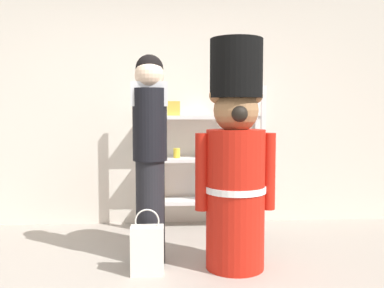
{
  "coord_description": "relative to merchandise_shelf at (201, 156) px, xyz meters",
  "views": [
    {
      "loc": [
        0.07,
        -2.56,
        1.25
      ],
      "look_at": [
        0.3,
        0.79,
        1.0
      ],
      "focal_mm": 38.94,
      "sensor_mm": 36.0,
      "label": 1
    }
  ],
  "objects": [
    {
      "name": "back_wall",
      "position": [
        -0.48,
        0.22,
        0.53
      ],
      "size": [
        6.4,
        0.12,
        2.6
      ],
      "primitive_type": "cube",
      "color": "silver",
      "rests_on": "ground_plane"
    },
    {
      "name": "merchandise_shelf",
      "position": [
        0.0,
        0.0,
        0.0
      ],
      "size": [
        1.37,
        0.35,
        1.54
      ],
      "color": "white",
      "rests_on": "ground_plane"
    },
    {
      "name": "teddy_bear_guard",
      "position": [
        0.16,
        -1.28,
        0.09
      ],
      "size": [
        0.65,
        0.49,
        1.83
      ],
      "color": "red",
      "rests_on": "ground_plane"
    },
    {
      "name": "person_shopper",
      "position": [
        -0.52,
        -1.11,
        0.19
      ],
      "size": [
        0.3,
        0.28,
        1.73
      ],
      "color": "black",
      "rests_on": "ground_plane"
    },
    {
      "name": "shopping_bag",
      "position": [
        -0.54,
        -1.38,
        -0.58
      ],
      "size": [
        0.26,
        0.14,
        0.51
      ],
      "color": "silver",
      "rests_on": "ground_plane"
    }
  ]
}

